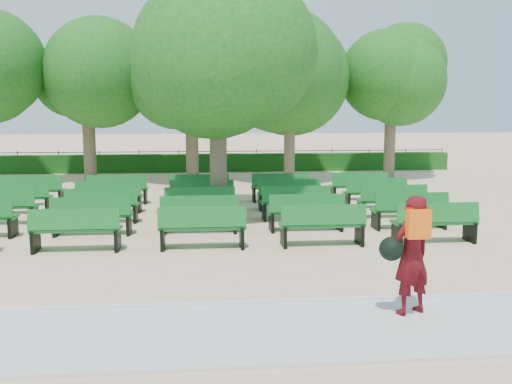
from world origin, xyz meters
TOP-DOWN VIEW (x-y plane):
  - ground at (0.00, 0.00)m, footprint 120.00×120.00m
  - paving at (0.00, -7.40)m, footprint 30.00×2.20m
  - curb at (0.00, -6.25)m, footprint 30.00×0.12m
  - hedge at (0.00, 14.00)m, footprint 26.00×0.70m
  - fence at (0.00, 14.40)m, footprint 26.00×0.10m
  - tree_line at (0.00, 10.00)m, footprint 21.80×6.80m
  - bench_array at (-1.27, 1.01)m, footprint 2.00×0.71m
  - tree_among at (0.63, 1.27)m, footprint 4.97×4.97m
  - person at (3.26, -6.94)m, footprint 0.91×0.66m

SIDE VIEW (x-z plane):
  - ground at x=0.00m, z-range 0.00..0.00m
  - fence at x=0.00m, z-range -0.51..0.51m
  - tree_line at x=0.00m, z-range -3.52..3.52m
  - paving at x=0.00m, z-range 0.00..0.06m
  - curb at x=0.00m, z-range 0.00..0.10m
  - bench_array at x=-1.27m, z-range -0.52..0.72m
  - hedge at x=0.00m, z-range 0.00..0.90m
  - person at x=3.26m, z-range 0.09..1.91m
  - tree_among at x=0.63m, z-range 1.14..7.93m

